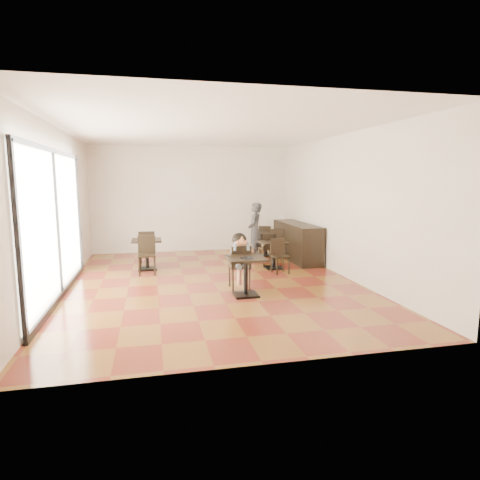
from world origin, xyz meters
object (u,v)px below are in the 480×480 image
object	(u,v)px
child_chair	(239,267)
chair_left_b	(147,255)
cafe_table_mid	(273,255)
chair_back_b	(276,244)
adult_patron	(255,231)
chair_back_a	(265,239)
chair_mid_a	(267,249)
child	(239,261)
child_table	(246,277)
cafe_table_left	(147,254)
chair_mid_b	(280,256)
cafe_table_back	(266,244)
chair_left_a	(147,248)

from	to	relation	value
child_chair	chair_left_b	size ratio (longest dim) A/B	1.00
cafe_table_mid	chair_back_b	distance (m)	1.23
adult_patron	chair_back_a	distance (m)	1.08
adult_patron	chair_left_b	world-z (taller)	adult_patron
cafe_table_mid	chair_left_b	bearing A→B (deg)	179.55
chair_mid_a	child	bearing A→B (deg)	53.76
child_table	chair_left_b	world-z (taller)	chair_left_b
chair_left_b	chair_back_b	xyz separation A→B (m)	(3.50, 1.12, -0.04)
child_chair	cafe_table_left	bearing A→B (deg)	-50.08
chair_left_b	chair_back_a	world-z (taller)	chair_left_b
adult_patron	chair_back_b	bearing A→B (deg)	90.32
adult_patron	chair_mid_b	size ratio (longest dim) A/B	1.93
cafe_table_back	chair_mid_b	xyz separation A→B (m)	(-0.30, -2.24, 0.06)
child	cafe_table_left	size ratio (longest dim) A/B	1.52
cafe_table_left	chair_left_a	xyz separation A→B (m)	(0.00, 0.55, 0.08)
child_table	chair_mid_b	xyz separation A→B (m)	(1.22, 1.63, 0.03)
chair_mid_b	chair_back_b	xyz separation A→B (m)	(0.44, 1.69, 0.00)
child_chair	child	bearing A→B (deg)	-0.00
chair_back_b	child_table	bearing A→B (deg)	-91.93
chair_mid_a	chair_back_b	distance (m)	0.74
child	chair_back_b	world-z (taller)	child
adult_patron	chair_left_a	distance (m)	2.98
cafe_table_back	child	bearing A→B (deg)	-114.65
chair_mid_a	chair_back_a	distance (m)	1.75
chair_mid_b	chair_left_b	world-z (taller)	chair_left_b
cafe_table_mid	cafe_table_back	world-z (taller)	cafe_table_back
cafe_table_mid	cafe_table_left	xyz separation A→B (m)	(-3.06, 0.57, 0.04)
cafe_table_left	chair_left_b	xyz separation A→B (m)	(0.00, -0.55, 0.08)
adult_patron	chair_back_b	xyz separation A→B (m)	(0.55, -0.25, -0.37)
chair_mid_b	cafe_table_back	bearing A→B (deg)	75.32
adult_patron	chair_back_a	size ratio (longest dim) A/B	1.90
chair_left_b	chair_back_b	size ratio (longest dim) A/B	1.09
cafe_table_mid	chair_mid_a	world-z (taller)	chair_mid_a
cafe_table_left	child	bearing A→B (deg)	-50.08
chair_mid_b	chair_left_a	bearing A→B (deg)	144.36
cafe_table_back	chair_back_a	distance (m)	0.57
child	cafe_table_back	xyz separation A→B (m)	(1.52, 3.32, -0.22)
chair_back_a	adult_patron	bearing A→B (deg)	81.63
chair_back_a	child_table	bearing A→B (deg)	94.06
cafe_table_left	chair_left_b	world-z (taller)	chair_left_b
chair_mid_b	child_table	bearing A→B (deg)	-133.84
chair_mid_a	child_chair	bearing A→B (deg)	53.76
cafe_table_back	chair_mid_b	distance (m)	2.26
chair_mid_b	chair_left_b	xyz separation A→B (m)	(-3.06, 0.57, 0.04)
chair_back_b	chair_mid_a	bearing A→B (deg)	-102.05
adult_patron	cafe_table_back	bearing A→B (deg)	150.54
chair_left_b	chair_left_a	bearing A→B (deg)	90.94
child_table	chair_back_a	bearing A→B (deg)	69.40
cafe_table_back	chair_back_a	xyz separation A→B (m)	(0.14, 0.55, 0.07)
chair_left_a	chair_back_a	bearing A→B (deg)	-161.38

